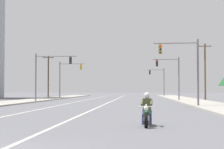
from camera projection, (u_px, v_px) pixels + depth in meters
The scene contains 12 objects.
lane_stripe_center at pixel (112, 101), 54.21m from camera, with size 0.16×100.00×0.01m, color beige.
lane_stripe_left at pixel (80, 101), 54.49m from camera, with size 0.16×100.00×0.01m, color beige.
sidewalk_kerb_right at pixel (197, 102), 48.54m from camera, with size 4.40×110.00×0.14m, color #9E998E.
sidewalk_kerb_left at pixel (19, 102), 49.95m from camera, with size 4.40×110.00×0.14m, color #9E998E.
motorcycle_with_rider at pixel (147, 113), 17.40m from camera, with size 0.70×2.19×1.46m.
traffic_signal_near_right at pixel (185, 63), 36.90m from camera, with size 4.09×0.39×6.20m.
traffic_signal_near_left at pixel (48, 70), 51.66m from camera, with size 5.35×0.44×6.20m.
traffic_signal_mid_right at pixel (172, 72), 56.92m from camera, with size 3.70×0.37×6.20m.
traffic_signal_mid_left at pixel (67, 75), 66.88m from camera, with size 4.23×0.39×6.20m.
traffic_signal_far_right at pixel (159, 78), 87.63m from camera, with size 3.70×0.45×6.20m.
utility_pole_right_far at pixel (205, 70), 60.68m from camera, with size 1.95×0.26×8.50m.
utility_pole_left_far at pixel (48, 75), 80.73m from camera, with size 2.28×0.26×8.38m.
Camera 1 is at (3.84, -9.19, 1.58)m, focal length 64.77 mm.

